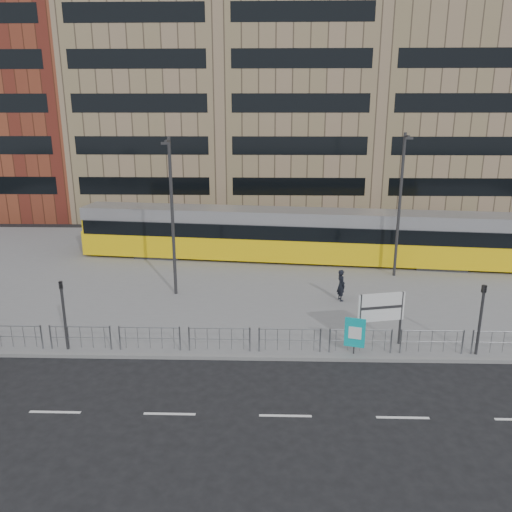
{
  "coord_description": "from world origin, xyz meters",
  "views": [
    {
      "loc": [
        1.4,
        -18.94,
        10.02
      ],
      "look_at": [
        0.71,
        6.0,
        2.82
      ],
      "focal_mm": 35.0,
      "sensor_mm": 36.0,
      "label": 1
    }
  ],
  "objects_px": {
    "station_sign": "(381,310)",
    "lamp_post_east": "(400,201)",
    "ad_panel": "(355,333)",
    "traffic_light_west": "(63,306)",
    "traffic_light_east": "(481,311)",
    "lamp_post_west": "(172,212)",
    "pedestrian": "(341,285)",
    "tram": "(295,235)"
  },
  "relations": [
    {
      "from": "station_sign",
      "to": "lamp_post_east",
      "type": "height_order",
      "value": "lamp_post_east"
    },
    {
      "from": "ad_panel",
      "to": "traffic_light_west",
      "type": "distance_m",
      "value": 12.37
    },
    {
      "from": "station_sign",
      "to": "lamp_post_east",
      "type": "xyz_separation_m",
      "value": [
        3.02,
        9.83,
        3.07
      ]
    },
    {
      "from": "ad_panel",
      "to": "traffic_light_east",
      "type": "height_order",
      "value": "traffic_light_east"
    },
    {
      "from": "traffic_light_west",
      "to": "lamp_post_west",
      "type": "relative_size",
      "value": 0.36
    },
    {
      "from": "pedestrian",
      "to": "lamp_post_west",
      "type": "xyz_separation_m",
      "value": [
        -9.18,
        0.75,
        3.84
      ]
    },
    {
      "from": "tram",
      "to": "lamp_post_west",
      "type": "relative_size",
      "value": 3.45
    },
    {
      "from": "pedestrian",
      "to": "tram",
      "type": "bearing_deg",
      "value": -2.25
    },
    {
      "from": "traffic_light_west",
      "to": "traffic_light_east",
      "type": "relative_size",
      "value": 1.0
    },
    {
      "from": "station_sign",
      "to": "lamp_post_east",
      "type": "distance_m",
      "value": 10.73
    },
    {
      "from": "traffic_light_west",
      "to": "traffic_light_east",
      "type": "xyz_separation_m",
      "value": [
        17.51,
        0.0,
        0.0
      ]
    },
    {
      "from": "traffic_light_east",
      "to": "lamp_post_west",
      "type": "distance_m",
      "value": 15.93
    },
    {
      "from": "ad_panel",
      "to": "traffic_light_west",
      "type": "height_order",
      "value": "traffic_light_west"
    },
    {
      "from": "ad_panel",
      "to": "traffic_light_east",
      "type": "bearing_deg",
      "value": 16.38
    },
    {
      "from": "tram",
      "to": "traffic_light_west",
      "type": "bearing_deg",
      "value": -120.47
    },
    {
      "from": "traffic_light_west",
      "to": "lamp_post_west",
      "type": "bearing_deg",
      "value": 45.86
    },
    {
      "from": "station_sign",
      "to": "lamp_post_west",
      "type": "height_order",
      "value": "lamp_post_west"
    },
    {
      "from": "traffic_light_east",
      "to": "pedestrian",
      "type": "bearing_deg",
      "value": 104.77
    },
    {
      "from": "traffic_light_west",
      "to": "traffic_light_east",
      "type": "distance_m",
      "value": 17.51
    },
    {
      "from": "ad_panel",
      "to": "lamp_post_west",
      "type": "bearing_deg",
      "value": 156.91
    },
    {
      "from": "traffic_light_west",
      "to": "lamp_post_east",
      "type": "bearing_deg",
      "value": 14.71
    },
    {
      "from": "tram",
      "to": "traffic_light_east",
      "type": "distance_m",
      "value": 15.57
    },
    {
      "from": "pedestrian",
      "to": "traffic_light_east",
      "type": "bearing_deg",
      "value": -159.36
    },
    {
      "from": "traffic_light_west",
      "to": "lamp_post_east",
      "type": "xyz_separation_m",
      "value": [
        16.57,
        10.55,
        2.78
      ]
    },
    {
      "from": "tram",
      "to": "lamp_post_west",
      "type": "distance_m",
      "value": 10.33
    },
    {
      "from": "station_sign",
      "to": "lamp_post_west",
      "type": "relative_size",
      "value": 0.28
    },
    {
      "from": "tram",
      "to": "traffic_light_west",
      "type": "xyz_separation_m",
      "value": [
        -10.48,
        -13.89,
        0.21
      ]
    },
    {
      "from": "traffic_light_west",
      "to": "lamp_post_west",
      "type": "height_order",
      "value": "lamp_post_west"
    },
    {
      "from": "ad_panel",
      "to": "pedestrian",
      "type": "xyz_separation_m",
      "value": [
        0.28,
        6.29,
        -0.08
      ]
    },
    {
      "from": "pedestrian",
      "to": "traffic_light_west",
      "type": "height_order",
      "value": "traffic_light_west"
    },
    {
      "from": "tram",
      "to": "pedestrian",
      "type": "relative_size",
      "value": 17.19
    },
    {
      "from": "traffic_light_west",
      "to": "lamp_post_east",
      "type": "distance_m",
      "value": 19.84
    },
    {
      "from": "ad_panel",
      "to": "traffic_light_east",
      "type": "distance_m",
      "value": 5.28
    },
    {
      "from": "tram",
      "to": "traffic_light_west",
      "type": "relative_size",
      "value": 9.66
    },
    {
      "from": "lamp_post_east",
      "to": "lamp_post_west",
      "type": "bearing_deg",
      "value": -164.59
    },
    {
      "from": "tram",
      "to": "traffic_light_west",
      "type": "distance_m",
      "value": 17.4
    },
    {
      "from": "traffic_light_east",
      "to": "lamp_post_east",
      "type": "relative_size",
      "value": 0.35
    },
    {
      "from": "traffic_light_west",
      "to": "lamp_post_east",
      "type": "height_order",
      "value": "lamp_post_east"
    },
    {
      "from": "tram",
      "to": "lamp_post_west",
      "type": "xyz_separation_m",
      "value": [
        -7.04,
        -6.95,
        2.95
      ]
    },
    {
      "from": "ad_panel",
      "to": "traffic_light_east",
      "type": "xyz_separation_m",
      "value": [
        5.18,
        0.1,
        1.03
      ]
    },
    {
      "from": "tram",
      "to": "station_sign",
      "type": "relative_size",
      "value": 12.33
    },
    {
      "from": "pedestrian",
      "to": "traffic_light_west",
      "type": "bearing_deg",
      "value": 98.38
    }
  ]
}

